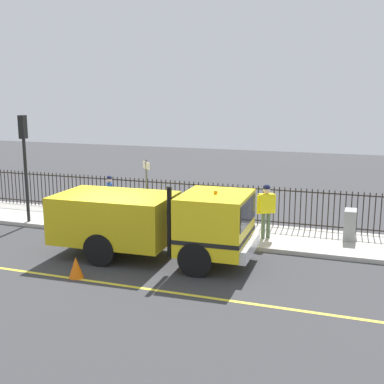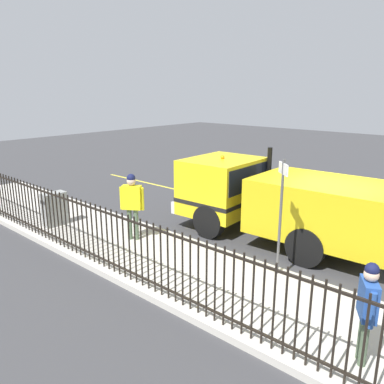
{
  "view_description": "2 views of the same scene",
  "coord_description": "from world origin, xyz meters",
  "px_view_note": "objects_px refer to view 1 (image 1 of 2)",
  "views": [
    {
      "loc": [
        -13.0,
        -7.32,
        4.94
      ],
      "look_at": [
        1.9,
        -2.01,
        1.77
      ],
      "focal_mm": 46.67,
      "sensor_mm": 36.0,
      "label": 1
    },
    {
      "loc": [
        9.3,
        3.49,
        4.11
      ],
      "look_at": [
        2.01,
        -2.96,
        1.51
      ],
      "focal_mm": 36.02,
      "sensor_mm": 36.0,
      "label": 2
    }
  ],
  "objects_px": {
    "traffic_light_near": "(24,147)",
    "traffic_cone": "(76,267)",
    "work_truck": "(162,220)",
    "street_sign": "(147,188)",
    "pedestrian_distant": "(110,191)",
    "worker_standing": "(266,205)",
    "utility_cabinet": "(350,225)"
  },
  "relations": [
    {
      "from": "worker_standing",
      "to": "pedestrian_distant",
      "type": "height_order",
      "value": "worker_standing"
    },
    {
      "from": "utility_cabinet",
      "to": "street_sign",
      "type": "bearing_deg",
      "value": 103.62
    },
    {
      "from": "work_truck",
      "to": "worker_standing",
      "type": "height_order",
      "value": "work_truck"
    },
    {
      "from": "pedestrian_distant",
      "to": "utility_cabinet",
      "type": "distance_m",
      "value": 9.03
    },
    {
      "from": "street_sign",
      "to": "work_truck",
      "type": "bearing_deg",
      "value": -144.99
    },
    {
      "from": "traffic_light_near",
      "to": "street_sign",
      "type": "relative_size",
      "value": 1.54
    },
    {
      "from": "traffic_light_near",
      "to": "traffic_cone",
      "type": "bearing_deg",
      "value": 39.8
    },
    {
      "from": "worker_standing",
      "to": "pedestrian_distant",
      "type": "xyz_separation_m",
      "value": [
        0.94,
        6.36,
        -0.13
      ]
    },
    {
      "from": "worker_standing",
      "to": "traffic_cone",
      "type": "distance_m",
      "value": 6.56
    },
    {
      "from": "work_truck",
      "to": "traffic_light_near",
      "type": "xyz_separation_m",
      "value": [
        1.99,
        6.32,
        1.73
      ]
    },
    {
      "from": "worker_standing",
      "to": "traffic_cone",
      "type": "xyz_separation_m",
      "value": [
        -4.97,
        4.18,
        -0.97
      ]
    },
    {
      "from": "worker_standing",
      "to": "street_sign",
      "type": "bearing_deg",
      "value": -21.25
    },
    {
      "from": "pedestrian_distant",
      "to": "street_sign",
      "type": "height_order",
      "value": "street_sign"
    },
    {
      "from": "pedestrian_distant",
      "to": "street_sign",
      "type": "distance_m",
      "value": 3.02
    },
    {
      "from": "work_truck",
      "to": "traffic_cone",
      "type": "relative_size",
      "value": 10.6
    },
    {
      "from": "utility_cabinet",
      "to": "street_sign",
      "type": "relative_size",
      "value": 0.39
    },
    {
      "from": "traffic_light_near",
      "to": "traffic_cone",
      "type": "relative_size",
      "value": 6.89
    },
    {
      "from": "traffic_light_near",
      "to": "utility_cabinet",
      "type": "relative_size",
      "value": 3.97
    },
    {
      "from": "traffic_light_near",
      "to": "street_sign",
      "type": "bearing_deg",
      "value": 81.38
    },
    {
      "from": "work_truck",
      "to": "street_sign",
      "type": "xyz_separation_m",
      "value": [
        2.0,
        1.4,
        0.5
      ]
    },
    {
      "from": "traffic_cone",
      "to": "work_truck",
      "type": "bearing_deg",
      "value": -36.8
    },
    {
      "from": "worker_standing",
      "to": "utility_cabinet",
      "type": "bearing_deg",
      "value": 164.05
    },
    {
      "from": "worker_standing",
      "to": "traffic_light_near",
      "type": "relative_size",
      "value": 0.46
    },
    {
      "from": "pedestrian_distant",
      "to": "traffic_cone",
      "type": "height_order",
      "value": "pedestrian_distant"
    },
    {
      "from": "pedestrian_distant",
      "to": "traffic_cone",
      "type": "relative_size",
      "value": 2.8
    },
    {
      "from": "worker_standing",
      "to": "utility_cabinet",
      "type": "relative_size",
      "value": 1.82
    },
    {
      "from": "work_truck",
      "to": "worker_standing",
      "type": "distance_m",
      "value": 3.8
    },
    {
      "from": "work_truck",
      "to": "street_sign",
      "type": "bearing_deg",
      "value": -147.16
    },
    {
      "from": "work_truck",
      "to": "utility_cabinet",
      "type": "relative_size",
      "value": 6.1
    },
    {
      "from": "traffic_light_near",
      "to": "utility_cabinet",
      "type": "bearing_deg",
      "value": 89.19
    },
    {
      "from": "work_truck",
      "to": "street_sign",
      "type": "relative_size",
      "value": 2.37
    },
    {
      "from": "work_truck",
      "to": "traffic_cone",
      "type": "xyz_separation_m",
      "value": [
        -2.16,
        1.61,
        -0.95
      ]
    }
  ]
}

